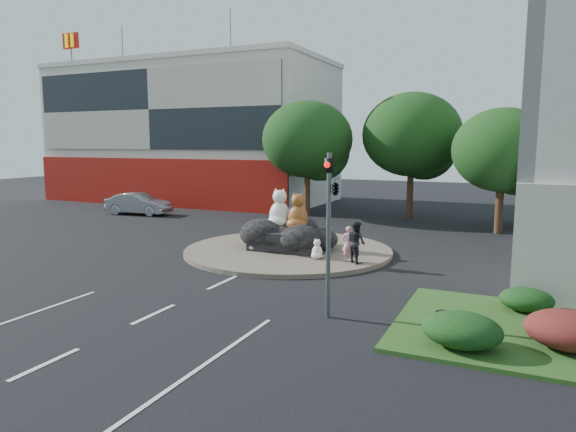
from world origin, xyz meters
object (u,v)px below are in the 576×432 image
cat_tabby (298,211)px  pedestrian_pink (348,244)px  kitten_white (317,249)px  cat_white (280,208)px  litter_bin (444,326)px  pedestrian_dark (356,242)px  kitten_calico (253,242)px  parked_car (139,204)px

cat_tabby → pedestrian_pink: cat_tabby is taller
cat_tabby → kitten_white: (1.63, -1.60, -1.38)m
cat_white → litter_bin: cat_white is taller
cat_white → pedestrian_dark: size_ratio=1.12×
cat_tabby → kitten_white: cat_tabby is taller
cat_white → cat_tabby: size_ratio=1.08×
cat_tabby → litter_bin: size_ratio=2.48×
kitten_white → litter_bin: bearing=-54.0°
kitten_calico → pedestrian_pink: size_ratio=0.53×
cat_tabby → kitten_calico: cat_tabby is taller
pedestrian_dark → pedestrian_pink: bearing=21.7°
pedestrian_pink → parked_car: (-19.14, 8.88, -0.16)m
kitten_white → parked_car: (-17.73, 8.97, 0.15)m
cat_white → parked_car: (-15.07, 7.23, -1.30)m
kitten_calico → litter_bin: size_ratio=1.08×
kitten_white → kitten_calico: bearing=168.1°
kitten_calico → pedestrian_dark: size_ratio=0.45×
kitten_white → parked_car: 19.88m
cat_white → pedestrian_dark: bearing=-25.7°
cat_tabby → kitten_white: size_ratio=2.05×
cat_tabby → parked_car: cat_tabby is taller
kitten_white → parked_car: bearing=147.5°
kitten_calico → kitten_white: kitten_white is taller
kitten_calico → pedestrian_pink: pedestrian_pink is taller
parked_car → kitten_calico: bearing=-127.7°
cat_white → kitten_white: bearing=-37.3°
pedestrian_pink → kitten_calico: bearing=-26.6°
parked_car → litter_bin: 29.08m
cat_tabby → kitten_calico: bearing=-148.6°
pedestrian_dark → kitten_calico: bearing=33.6°
parked_car → kitten_white: bearing=-123.6°
cat_tabby → litter_bin: 12.04m
cat_tabby → pedestrian_pink: (3.03, -1.51, -1.06)m
parked_car → cat_white: bearing=-122.4°
cat_white → kitten_white: size_ratio=2.21×
kitten_white → parked_car: size_ratio=0.19×
pedestrian_pink → parked_car: size_ratio=0.31×
kitten_white → litter_bin: (6.42, -7.22, -0.16)m
pedestrian_dark → parked_car: bearing=13.2°
kitten_calico → litter_bin: kitten_calico is taller
pedestrian_dark → litter_bin: bearing=160.7°
cat_tabby → parked_car: size_ratio=0.38×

